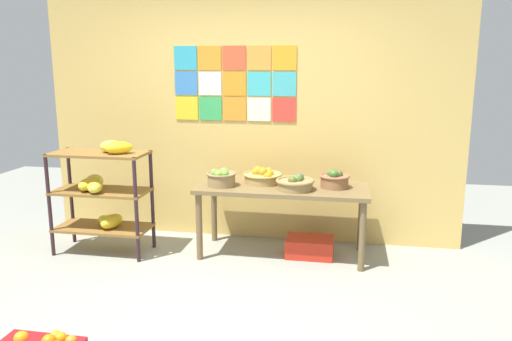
# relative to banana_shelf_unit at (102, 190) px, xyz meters

# --- Properties ---
(ground) EXTENTS (9.60, 9.60, 0.00)m
(ground) POSITION_rel_banana_shelf_unit_xyz_m (1.32, -1.10, -0.64)
(ground) COLOR gray
(back_wall_with_art) EXTENTS (4.37, 0.07, 2.73)m
(back_wall_with_art) POSITION_rel_banana_shelf_unit_xyz_m (1.32, 0.73, 0.73)
(back_wall_with_art) COLOR #D8B25C
(back_wall_with_art) RESTS_ON ground
(banana_shelf_unit) EXTENTS (0.93, 0.51, 1.12)m
(banana_shelf_unit) POSITION_rel_banana_shelf_unit_xyz_m (0.00, 0.00, 0.00)
(banana_shelf_unit) COLOR #301D24
(banana_shelf_unit) RESTS_ON ground
(display_table) EXTENTS (1.64, 0.66, 0.69)m
(display_table) POSITION_rel_banana_shelf_unit_xyz_m (1.74, 0.24, -0.03)
(display_table) COLOR brown
(display_table) RESTS_ON ground
(fruit_basket_left) EXTENTS (0.38, 0.38, 0.16)m
(fruit_basket_left) POSITION_rel_banana_shelf_unit_xyz_m (1.53, 0.35, 0.12)
(fruit_basket_left) COLOR #A7884E
(fruit_basket_left) RESTS_ON display_table
(fruit_basket_back_right) EXTENTS (0.28, 0.28, 0.18)m
(fruit_basket_back_right) POSITION_rel_banana_shelf_unit_xyz_m (2.23, 0.28, 0.14)
(fruit_basket_back_right) COLOR olive
(fruit_basket_back_right) RESTS_ON display_table
(fruit_basket_back_left) EXTENTS (0.29, 0.29, 0.18)m
(fruit_basket_back_left) POSITION_rel_banana_shelf_unit_xyz_m (1.16, 0.15, 0.13)
(fruit_basket_back_left) COLOR olive
(fruit_basket_back_left) RESTS_ON display_table
(fruit_basket_centre) EXTENTS (0.36, 0.36, 0.15)m
(fruit_basket_centre) POSITION_rel_banana_shelf_unit_xyz_m (1.88, 0.13, 0.12)
(fruit_basket_centre) COLOR olive
(fruit_basket_centre) RESTS_ON display_table
(produce_crate_under_table) EXTENTS (0.45, 0.31, 0.18)m
(produce_crate_under_table) POSITION_rel_banana_shelf_unit_xyz_m (2.02, 0.25, -0.55)
(produce_crate_under_table) COLOR red
(produce_crate_under_table) RESTS_ON ground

